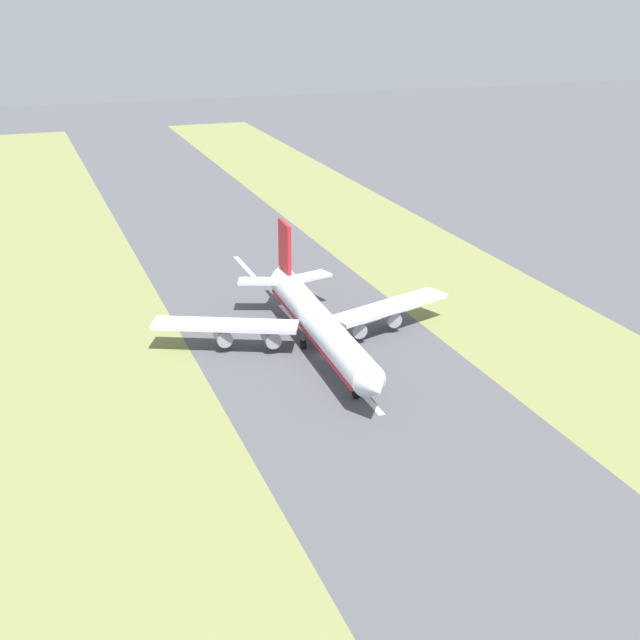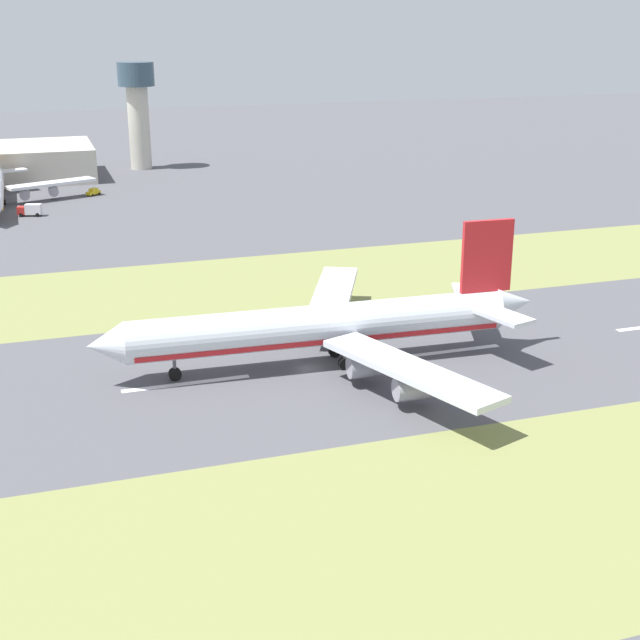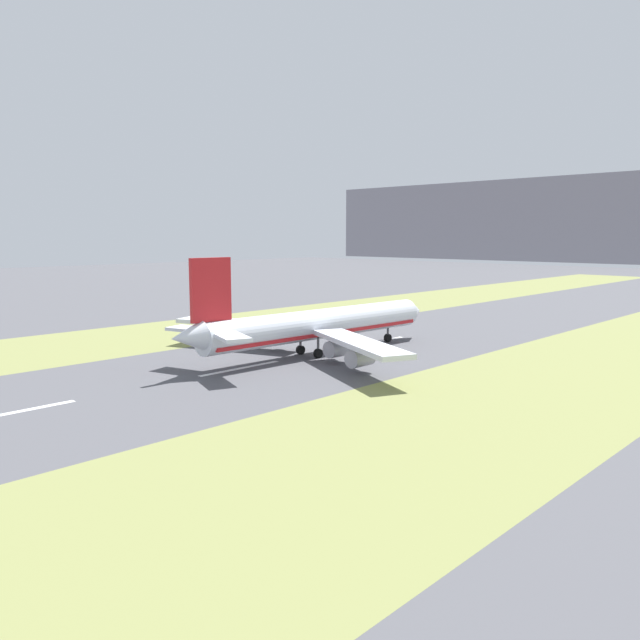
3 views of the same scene
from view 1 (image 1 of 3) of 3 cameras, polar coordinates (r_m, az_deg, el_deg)
name	(u,v)px [view 1 (image 1 of 3)]	position (r m, az deg, el deg)	size (l,w,h in m)	color
ground_plane	(328,356)	(175.81, 0.48, -2.31)	(800.00, 800.00, 0.00)	#4C4C51
grass_median_west	(525,327)	(194.89, 12.99, -0.47)	(40.00, 600.00, 0.01)	olive
grass_median_east	(95,389)	(166.99, -14.20, -4.31)	(40.00, 600.00, 0.01)	olive
centreline_dash_near	(245,266)	(231.26, -4.85, 3.44)	(1.20, 18.00, 0.01)	silver
centreline_dash_mid	(293,318)	(195.00, -1.75, 0.10)	(1.20, 18.00, 0.01)	silver
centreline_dash_far	(362,393)	(160.52, 2.73, -4.71)	(1.20, 18.00, 0.01)	silver
airplane_main_jet	(317,321)	(176.61, -0.18, -0.08)	(64.08, 67.17, 20.20)	silver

